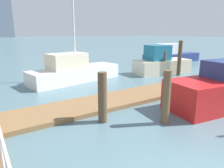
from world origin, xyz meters
TOP-DOWN VIEW (x-y plane):
  - ground_plane at (0.00, 20.00)m, footprint 300.00×300.00m
  - floating_dock at (4.36, 6.42)m, footprint 15.71×2.00m
  - dock_piling_0 at (9.08, 9.61)m, footprint 0.24×0.24m
  - dock_piling_1 at (8.49, 9.66)m, footprint 0.34×0.34m
  - dock_piling_2 at (2.00, 3.50)m, footprint 0.28×0.28m
  - dock_piling_3 at (9.34, 8.90)m, footprint 0.30×0.30m
  - dock_piling_4 at (0.21, 4.83)m, footprint 0.32×0.32m
  - moored_boat_1 at (5.33, 3.42)m, footprint 4.99×2.59m
  - moored_boat_2 at (14.36, 14.07)m, footprint 7.09×2.00m
  - moored_boat_4 at (1.90, 11.41)m, footprint 6.43×2.92m
  - moored_boat_5 at (8.78, 10.20)m, footprint 4.71×2.40m

SIDE VIEW (x-z plane):
  - ground_plane at x=0.00m, z-range 0.00..0.00m
  - floating_dock at x=4.36m, z-range 0.00..0.18m
  - moored_boat_4 at x=1.90m, z-range -2.55..3.96m
  - moored_boat_2 at x=14.36m, z-range -0.25..1.76m
  - moored_boat_1 at x=5.33m, z-range -0.22..1.77m
  - moored_boat_5 at x=8.78m, z-range -0.31..1.91m
  - dock_piling_1 at x=8.49m, z-range 0.00..1.77m
  - dock_piling_4 at x=0.21m, z-range 0.00..1.84m
  - dock_piling_2 at x=2.00m, z-range 0.00..1.93m
  - dock_piling_0 at x=9.08m, z-range 0.00..1.98m
  - dock_piling_3 at x=9.34m, z-range 0.00..2.59m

